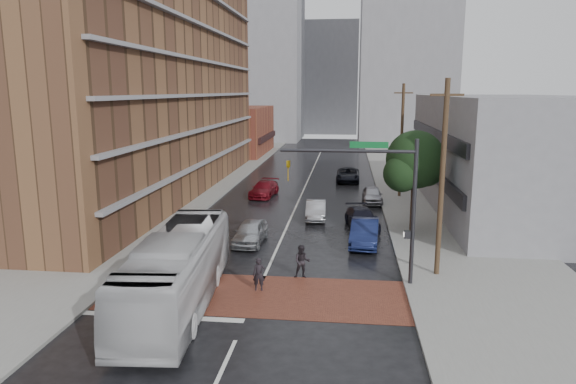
% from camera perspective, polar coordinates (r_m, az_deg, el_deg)
% --- Properties ---
extents(ground, '(160.00, 160.00, 0.00)m').
position_cam_1_polar(ground, '(24.08, -3.78, -11.80)').
color(ground, black).
rests_on(ground, ground).
extents(crosswalk, '(14.00, 5.00, 0.02)m').
position_cam_1_polar(crosswalk, '(24.53, -3.56, -11.33)').
color(crosswalk, brown).
rests_on(crosswalk, ground).
extents(sidewalk_west, '(9.00, 90.00, 0.15)m').
position_cam_1_polar(sidewalk_west, '(50.19, -11.60, 0.28)').
color(sidewalk_west, gray).
rests_on(sidewalk_west, ground).
extents(sidewalk_east, '(9.00, 90.00, 0.15)m').
position_cam_1_polar(sidewalk_east, '(48.28, 15.32, -0.33)').
color(sidewalk_east, gray).
rests_on(sidewalk_east, ground).
extents(apartment_block, '(10.00, 44.00, 28.00)m').
position_cam_1_polar(apartment_block, '(49.44, -15.50, 16.16)').
color(apartment_block, brown).
rests_on(apartment_block, ground).
extents(storefront_west, '(8.00, 16.00, 7.00)m').
position_cam_1_polar(storefront_west, '(77.70, -5.39, 6.81)').
color(storefront_west, brown).
rests_on(storefront_west, ground).
extents(building_east, '(11.00, 26.00, 9.00)m').
position_cam_1_polar(building_east, '(43.86, 23.06, 3.90)').
color(building_east, gray).
rests_on(building_east, ground).
extents(distant_tower_west, '(18.00, 16.00, 32.00)m').
position_cam_1_polar(distant_tower_west, '(101.62, -3.78, 14.92)').
color(distant_tower_west, gray).
rests_on(distant_tower_west, ground).
extents(distant_tower_east, '(16.00, 14.00, 36.00)m').
position_cam_1_polar(distant_tower_east, '(94.70, 13.12, 16.15)').
color(distant_tower_east, gray).
rests_on(distant_tower_east, ground).
extents(distant_tower_center, '(12.00, 10.00, 24.00)m').
position_cam_1_polar(distant_tower_center, '(116.88, 4.72, 12.46)').
color(distant_tower_center, gray).
rests_on(distant_tower_center, ground).
extents(street_tree, '(4.20, 4.10, 6.90)m').
position_cam_1_polar(street_tree, '(34.43, 13.97, 3.09)').
color(street_tree, '#332319').
rests_on(street_tree, ground).
extents(signal_mast, '(6.50, 0.30, 7.20)m').
position_cam_1_polar(signal_mast, '(24.79, 10.56, 0.16)').
color(signal_mast, '#2D2D33').
rests_on(signal_mast, ground).
extents(utility_pole_near, '(1.60, 0.26, 10.00)m').
position_cam_1_polar(utility_pole_near, '(26.56, 16.75, 1.49)').
color(utility_pole_near, '#473321').
rests_on(utility_pole_near, ground).
extents(utility_pole_far, '(1.60, 0.26, 10.00)m').
position_cam_1_polar(utility_pole_far, '(46.22, 12.50, 5.66)').
color(utility_pole_far, '#473321').
rests_on(utility_pole_far, ground).
extents(transit_bus, '(3.73, 12.01, 3.29)m').
position_cam_1_polar(transit_bus, '(23.35, -12.11, -8.45)').
color(transit_bus, '#BBBBBD').
rests_on(transit_bus, ground).
extents(pedestrian_a, '(0.62, 0.44, 1.60)m').
position_cam_1_polar(pedestrian_a, '(24.76, -3.25, -9.13)').
color(pedestrian_a, black).
rests_on(pedestrian_a, ground).
extents(pedestrian_b, '(0.87, 0.69, 1.71)m').
position_cam_1_polar(pedestrian_b, '(26.31, 1.57, -7.75)').
color(pedestrian_b, black).
rests_on(pedestrian_b, ground).
extents(car_travel_a, '(1.88, 4.36, 1.46)m').
position_cam_1_polar(car_travel_a, '(32.14, -4.20, -4.47)').
color(car_travel_a, '#B7BBBF').
rests_on(car_travel_a, ground).
extents(car_travel_b, '(1.63, 4.19, 1.36)m').
position_cam_1_polar(car_travel_b, '(38.17, 3.11, -2.01)').
color(car_travel_b, '#B9BBC1').
rests_on(car_travel_b, ground).
extents(car_travel_c, '(2.44, 4.91, 1.37)m').
position_cam_1_polar(car_travel_c, '(46.29, -2.67, 0.35)').
color(car_travel_c, maroon).
rests_on(car_travel_c, ground).
extents(suv_travel, '(2.44, 5.16, 1.43)m').
position_cam_1_polar(suv_travel, '(54.25, 6.68, 1.92)').
color(suv_travel, black).
rests_on(suv_travel, ground).
extents(car_parked_near, '(2.01, 4.86, 1.56)m').
position_cam_1_polar(car_parked_near, '(32.13, 8.51, -4.48)').
color(car_parked_near, '#151E4A').
rests_on(car_parked_near, ground).
extents(car_parked_mid, '(2.63, 4.97, 1.37)m').
position_cam_1_polar(car_parked_mid, '(35.91, 8.20, -2.95)').
color(car_parked_mid, black).
rests_on(car_parked_mid, ground).
extents(car_parked_far, '(1.69, 4.06, 1.38)m').
position_cam_1_polar(car_parked_far, '(44.15, 9.36, -0.32)').
color(car_parked_far, '#ADAEB5').
rests_on(car_parked_far, ground).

